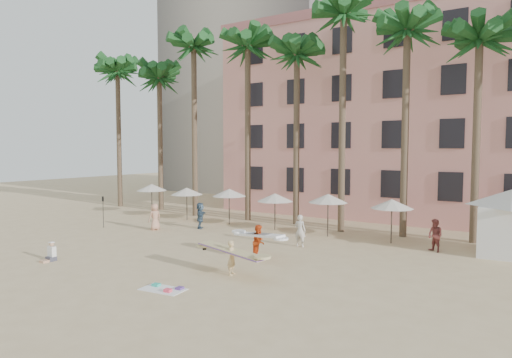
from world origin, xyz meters
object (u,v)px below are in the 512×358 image
Objects in this scene: pink_hotel at (443,119)px; cabana at (511,217)px; carrier_white at (259,240)px; carrier_yellow at (232,255)px.

cabana is at bearing -64.75° from pink_hotel.
cabana reaches higher than carrier_white.
carrier_white is at bearing 101.75° from carrier_yellow.
cabana is (6.14, -13.01, -5.93)m from pink_hotel.
cabana reaches higher than carrier_yellow.
cabana is 1.36× the size of carrier_yellow.
carrier_yellow is at bearing -99.11° from pink_hotel.
cabana is 13.23m from carrier_white.
pink_hotel is 25.29m from carrier_yellow.
carrier_yellow is 1.21× the size of carrier_white.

